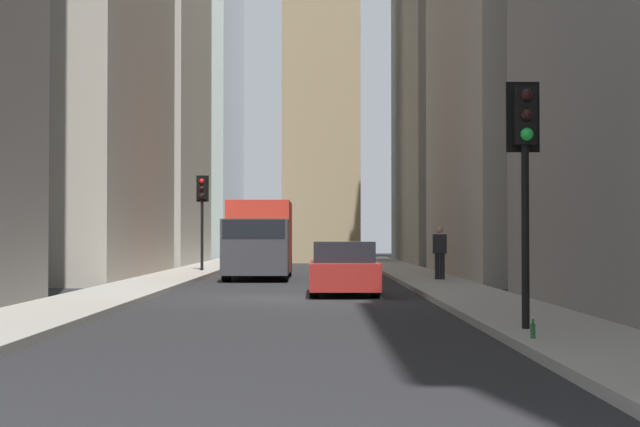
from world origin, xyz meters
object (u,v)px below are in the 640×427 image
traffic_light_midblock (202,200)px  traffic_light_foreground (525,146)px  delivery_truck (259,239)px  pedestrian (440,250)px  sedan_red (343,270)px  discarded_bottle (533,331)px

traffic_light_midblock → traffic_light_foreground: bearing=-163.4°
delivery_truck → pedestrian: size_ratio=3.70×
pedestrian → traffic_light_midblock: bearing=44.7°
sedan_red → traffic_light_midblock: size_ratio=1.08×
delivery_truck → sedan_red: 10.41m
traffic_light_midblock → pedestrian: traffic_light_midblock is taller
delivery_truck → traffic_light_midblock: size_ratio=1.63×
traffic_light_foreground → discarded_bottle: 3.09m
pedestrian → traffic_light_foreground: bearing=177.2°
traffic_light_foreground → delivery_truck: bearing=13.9°
delivery_truck → pedestrian: (-3.55, -6.15, -0.37)m
sedan_red → pedestrian: size_ratio=2.47×
delivery_truck → traffic_light_foreground: (-21.34, -5.29, 1.49)m
sedan_red → traffic_light_midblock: traffic_light_midblock is taller
pedestrian → discarded_bottle: 19.32m
delivery_truck → traffic_light_midblock: (5.37, 2.68, 1.60)m
delivery_truck → traffic_light_foreground: 22.03m
traffic_light_foreground → pedestrian: 17.90m
pedestrian → discarded_bottle: size_ratio=6.46×
traffic_light_foreground → discarded_bottle: traffic_light_foreground is taller
sedan_red → discarded_bottle: (-12.83, -2.28, -0.42)m
discarded_bottle → traffic_light_foreground: bearing=-8.0°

